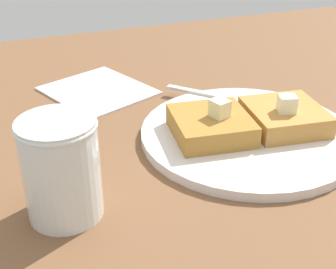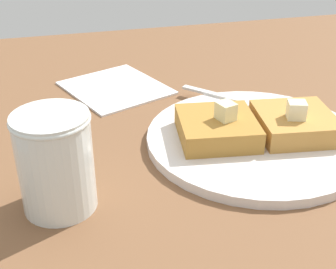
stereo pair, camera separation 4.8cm
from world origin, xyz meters
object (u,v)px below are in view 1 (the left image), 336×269
syrup_jar (62,174)px  plate (247,134)px  fork (227,98)px  napkin (98,91)px

syrup_jar → plate: bearing=-164.5°
fork → napkin: 19.17cm
plate → napkin: size_ratio=1.80×
syrup_jar → napkin: size_ratio=0.68×
plate → syrup_jar: size_ratio=2.64×
plate → syrup_jar: (23.01, 6.36, 3.75)cm
plate → napkin: plate is taller
fork → plate: bearing=78.3°
plate → fork: size_ratio=2.01×
plate → napkin: bearing=-56.5°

